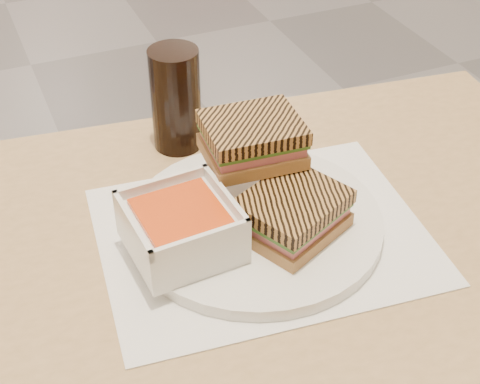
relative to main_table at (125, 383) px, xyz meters
name	(u,v)px	position (x,y,z in m)	size (l,w,h in m)	color
main_table	(125,383)	(0.00, 0.00, 0.00)	(1.28, 0.84, 0.75)	tan
tray_liner	(263,235)	(0.19, 0.05, 0.11)	(0.39, 0.32, 0.00)	white
plate	(255,222)	(0.18, 0.06, 0.12)	(0.29, 0.29, 0.02)	white
soup_bowl	(181,229)	(0.09, 0.05, 0.16)	(0.12, 0.12, 0.06)	white
panini_lower	(293,214)	(0.21, 0.02, 0.16)	(0.13, 0.13, 0.05)	#B27944
panini_upper	(252,139)	(0.20, 0.11, 0.20)	(0.11, 0.10, 0.05)	#B27944
cola_glass	(176,99)	(0.16, 0.26, 0.18)	(0.06, 0.06, 0.14)	black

